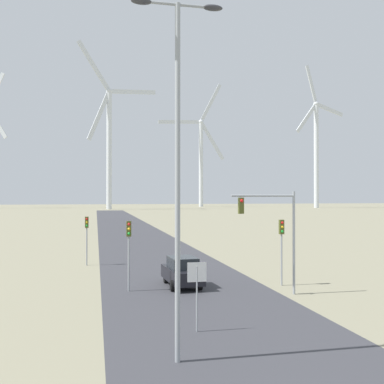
{
  "coord_description": "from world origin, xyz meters",
  "views": [
    {
      "loc": [
        -5.3,
        -8.35,
        5.57
      ],
      "look_at": [
        0.0,
        16.35,
        5.8
      ],
      "focal_mm": 42.0,
      "sensor_mm": 36.0,
      "label": 1
    }
  ],
  "objects_px": {
    "wind_turbine_center": "(109,136)",
    "wind_turbine_far_right": "(316,145)",
    "stop_sign_near": "(197,283)",
    "traffic_light_mast_overhead": "(273,222)",
    "traffic_light_post_near_right": "(282,237)",
    "streetlamp": "(178,142)",
    "traffic_light_post_near_left": "(129,240)",
    "car_approaching": "(182,272)",
    "wind_turbine_right": "(201,153)",
    "traffic_light_post_mid_left": "(87,230)"
  },
  "relations": [
    {
      "from": "traffic_light_post_near_left",
      "to": "wind_turbine_right",
      "type": "xyz_separation_m",
      "value": [
        52.23,
        203.09,
        25.22
      ]
    },
    {
      "from": "traffic_light_post_near_left",
      "to": "car_approaching",
      "type": "bearing_deg",
      "value": 12.0
    },
    {
      "from": "stop_sign_near",
      "to": "traffic_light_post_mid_left",
      "type": "relative_size",
      "value": 0.73
    },
    {
      "from": "stop_sign_near",
      "to": "wind_turbine_right",
      "type": "distance_m",
      "value": 218.98
    },
    {
      "from": "car_approaching",
      "to": "wind_turbine_right",
      "type": "bearing_deg",
      "value": 76.41
    },
    {
      "from": "streetlamp",
      "to": "traffic_light_post_mid_left",
      "type": "height_order",
      "value": "streetlamp"
    },
    {
      "from": "streetlamp",
      "to": "wind_turbine_far_right",
      "type": "xyz_separation_m",
      "value": [
        99.31,
        180.03,
        22.51
      ]
    },
    {
      "from": "traffic_light_post_near_right",
      "to": "wind_turbine_far_right",
      "type": "xyz_separation_m",
      "value": [
        90.68,
        168.74,
        26.91
      ]
    },
    {
      "from": "stop_sign_near",
      "to": "car_approaching",
      "type": "bearing_deg",
      "value": 82.86
    },
    {
      "from": "traffic_light_post_mid_left",
      "to": "wind_turbine_far_right",
      "type": "bearing_deg",
      "value": 56.95
    },
    {
      "from": "streetlamp",
      "to": "traffic_light_mast_overhead",
      "type": "xyz_separation_m",
      "value": [
        7.02,
        8.82,
        -3.29
      ]
    },
    {
      "from": "car_approaching",
      "to": "wind_turbine_far_right",
      "type": "height_order",
      "value": "wind_turbine_far_right"
    },
    {
      "from": "traffic_light_post_near_right",
      "to": "wind_turbine_right",
      "type": "bearing_deg",
      "value": 78.12
    },
    {
      "from": "traffic_light_post_near_right",
      "to": "car_approaching",
      "type": "relative_size",
      "value": 0.97
    },
    {
      "from": "traffic_light_mast_overhead",
      "to": "traffic_light_post_near_right",
      "type": "bearing_deg",
      "value": 56.93
    },
    {
      "from": "traffic_light_post_near_right",
      "to": "traffic_light_post_near_left",
      "type": "bearing_deg",
      "value": 178.17
    },
    {
      "from": "traffic_light_post_near_left",
      "to": "traffic_light_post_near_right",
      "type": "height_order",
      "value": "traffic_light_post_near_left"
    },
    {
      "from": "wind_turbine_center",
      "to": "wind_turbine_far_right",
      "type": "height_order",
      "value": "wind_turbine_center"
    },
    {
      "from": "traffic_light_post_near_right",
      "to": "traffic_light_mast_overhead",
      "type": "height_order",
      "value": "traffic_light_mast_overhead"
    },
    {
      "from": "stop_sign_near",
      "to": "traffic_light_mast_overhead",
      "type": "bearing_deg",
      "value": 45.22
    },
    {
      "from": "traffic_light_post_near_right",
      "to": "wind_turbine_far_right",
      "type": "bearing_deg",
      "value": 61.75
    },
    {
      "from": "traffic_light_post_near_right",
      "to": "stop_sign_near",
      "type": "bearing_deg",
      "value": -131.64
    },
    {
      "from": "traffic_light_post_near_right",
      "to": "wind_turbine_far_right",
      "type": "relative_size",
      "value": 0.06
    },
    {
      "from": "wind_turbine_center",
      "to": "wind_turbine_right",
      "type": "xyz_separation_m",
      "value": [
        48.69,
        38.33,
        -2.7
      ]
    },
    {
      "from": "wind_turbine_far_right",
      "to": "traffic_light_post_mid_left",
      "type": "bearing_deg",
      "value": -123.05
    },
    {
      "from": "streetlamp",
      "to": "traffic_light_post_near_right",
      "type": "height_order",
      "value": "streetlamp"
    },
    {
      "from": "traffic_light_post_near_left",
      "to": "streetlamp",
      "type": "bearing_deg",
      "value": -86.05
    },
    {
      "from": "wind_turbine_right",
      "to": "traffic_light_mast_overhead",
      "type": "bearing_deg",
      "value": -102.17
    },
    {
      "from": "stop_sign_near",
      "to": "traffic_light_post_mid_left",
      "type": "distance_m",
      "value": 19.65
    },
    {
      "from": "stop_sign_near",
      "to": "traffic_light_post_mid_left",
      "type": "bearing_deg",
      "value": 104.07
    },
    {
      "from": "streetlamp",
      "to": "wind_turbine_center",
      "type": "distance_m",
      "value": 177.94
    },
    {
      "from": "stop_sign_near",
      "to": "traffic_light_post_mid_left",
      "type": "height_order",
      "value": "traffic_light_post_mid_left"
    },
    {
      "from": "traffic_light_post_near_right",
      "to": "traffic_light_post_mid_left",
      "type": "distance_m",
      "value": 16.22
    },
    {
      "from": "traffic_light_post_mid_left",
      "to": "car_approaching",
      "type": "distance_m",
      "value": 11.67
    },
    {
      "from": "stop_sign_near",
      "to": "wind_turbine_far_right",
      "type": "xyz_separation_m",
      "value": [
        97.94,
        176.9,
        27.91
      ]
    },
    {
      "from": "car_approaching",
      "to": "wind_turbine_far_right",
      "type": "relative_size",
      "value": 0.06
    },
    {
      "from": "car_approaching",
      "to": "wind_turbine_far_right",
      "type": "bearing_deg",
      "value": 60.01
    },
    {
      "from": "traffic_light_post_near_right",
      "to": "wind_turbine_center",
      "type": "xyz_separation_m",
      "value": [
        -5.9,
        165.06,
        27.92
      ]
    },
    {
      "from": "traffic_light_post_near_right",
      "to": "wind_turbine_center",
      "type": "height_order",
      "value": "wind_turbine_center"
    },
    {
      "from": "wind_turbine_center",
      "to": "wind_turbine_far_right",
      "type": "xyz_separation_m",
      "value": [
        96.58,
        3.67,
        -1.01
      ]
    },
    {
      "from": "stop_sign_near",
      "to": "streetlamp",
      "type": "bearing_deg",
      "value": -113.71
    },
    {
      "from": "streetlamp",
      "to": "traffic_light_post_mid_left",
      "type": "relative_size",
      "value": 3.1
    },
    {
      "from": "stop_sign_near",
      "to": "traffic_light_mast_overhead",
      "type": "height_order",
      "value": "traffic_light_mast_overhead"
    },
    {
      "from": "wind_turbine_right",
      "to": "stop_sign_near",
      "type": "bearing_deg",
      "value": -103.31
    },
    {
      "from": "streetlamp",
      "to": "car_approaching",
      "type": "xyz_separation_m",
      "value": [
        2.52,
        12.3,
        -6.49
      ]
    },
    {
      "from": "traffic_light_post_near_left",
      "to": "traffic_light_mast_overhead",
      "type": "xyz_separation_m",
      "value": [
        7.83,
        -2.77,
        1.11
      ]
    },
    {
      "from": "traffic_light_mast_overhead",
      "to": "traffic_light_post_near_left",
      "type": "bearing_deg",
      "value": 160.49
    },
    {
      "from": "streetlamp",
      "to": "car_approaching",
      "type": "height_order",
      "value": "streetlamp"
    },
    {
      "from": "traffic_light_post_near_left",
      "to": "traffic_light_post_near_right",
      "type": "xyz_separation_m",
      "value": [
        9.43,
        -0.3,
        -0.01
      ]
    },
    {
      "from": "traffic_light_post_near_right",
      "to": "car_approaching",
      "type": "height_order",
      "value": "traffic_light_post_near_right"
    }
  ]
}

